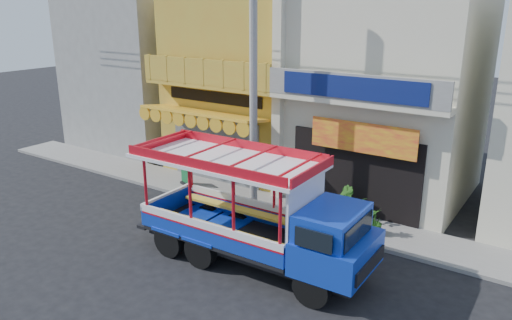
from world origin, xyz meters
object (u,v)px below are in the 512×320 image
at_px(potted_plant_b, 345,203).
at_px(utility_pole, 257,69).
at_px(green_sign, 186,176).
at_px(potted_plant_c, 375,221).
at_px(potted_plant_a, 353,208).
at_px(songthaew_truck, 268,217).

bearing_deg(potted_plant_b, utility_pole, 75.27).
xyz_separation_m(green_sign, potted_plant_b, (6.64, 0.48, 0.19)).
bearing_deg(potted_plant_c, potted_plant_a, -119.34).
bearing_deg(potted_plant_c, potted_plant_b, -113.98).
relative_size(songthaew_truck, potted_plant_c, 8.24).
bearing_deg(potted_plant_a, utility_pole, 151.26).
relative_size(green_sign, potted_plant_b, 0.79).
height_order(utility_pole, green_sign, utility_pole).
bearing_deg(potted_plant_c, green_sign, -91.10).
distance_m(potted_plant_b, potted_plant_c, 1.40).
height_order(potted_plant_b, potted_plant_c, potted_plant_b).
height_order(utility_pole, potted_plant_b, utility_pole).
distance_m(songthaew_truck, potted_plant_b, 4.21).
bearing_deg(green_sign, utility_pole, -8.51).
bearing_deg(songthaew_truck, utility_pole, 128.02).
height_order(songthaew_truck, potted_plant_a, songthaew_truck).
height_order(potted_plant_a, potted_plant_b, potted_plant_b).
xyz_separation_m(songthaew_truck, potted_plant_b, (0.44, 4.10, -0.87)).
bearing_deg(green_sign, songthaew_truck, -30.26).
bearing_deg(potted_plant_a, potted_plant_b, 127.94).
height_order(utility_pole, songthaew_truck, utility_pole).
bearing_deg(potted_plant_b, songthaew_truck, 138.73).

